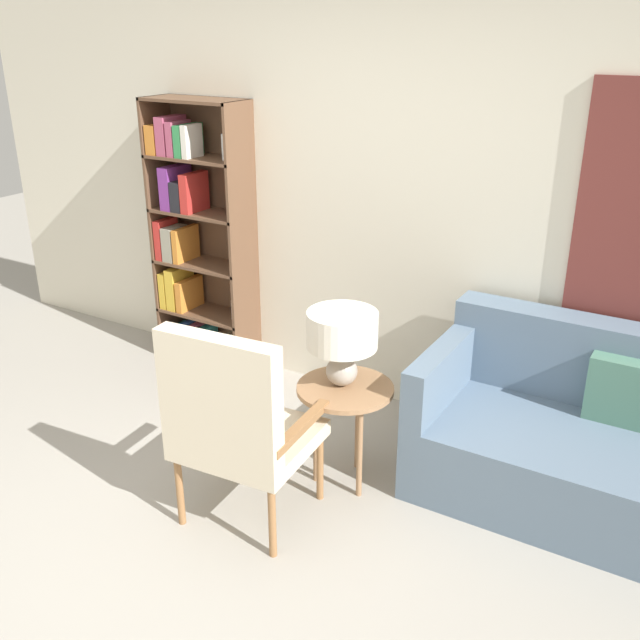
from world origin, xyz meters
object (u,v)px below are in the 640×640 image
at_px(bookshelf, 194,239).
at_px(side_table, 345,398).
at_px(table_lamp, 342,336).
at_px(armchair, 234,419).
at_px(couch, 612,450).

distance_m(bookshelf, side_table, 1.85).
bearing_deg(table_lamp, armchair, -111.30).
distance_m(bookshelf, couch, 2.93).
bearing_deg(side_table, couch, 22.61).
relative_size(bookshelf, side_table, 3.23).
relative_size(couch, side_table, 3.28).
relative_size(armchair, couch, 0.56).
height_order(armchair, couch, armchair).
distance_m(side_table, table_lamp, 0.34).
bearing_deg(bookshelf, side_table, -26.00).
xyz_separation_m(bookshelf, table_lamp, (1.59, -0.78, -0.07)).
distance_m(armchair, table_lamp, 0.68).
height_order(side_table, table_lamp, table_lamp).
relative_size(bookshelf, couch, 0.99).
bearing_deg(table_lamp, side_table, -24.35).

